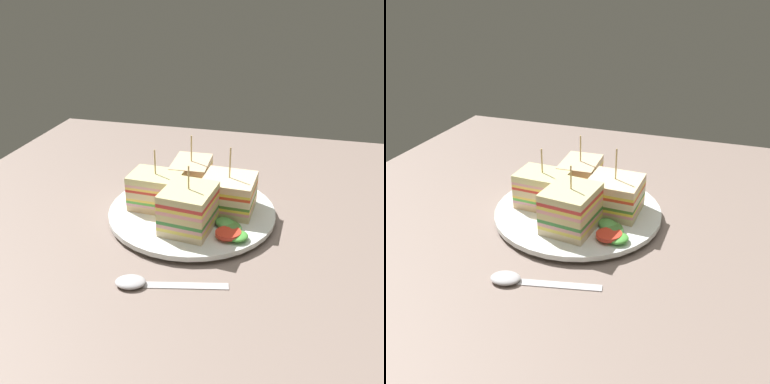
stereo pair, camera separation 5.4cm
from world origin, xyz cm
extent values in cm
cube|color=gray|center=(0.00, 0.00, -0.90)|extent=(90.57, 86.14, 1.80)
cylinder|color=white|center=(0.00, 0.00, 0.32)|extent=(16.46, 16.46, 0.65)
cylinder|color=white|center=(0.00, 0.00, 1.05)|extent=(26.55, 26.55, 0.79)
cube|color=beige|center=(0.95, -5.71, 1.96)|extent=(7.76, 8.68, 1.03)
cube|color=#B2844C|center=(1.41, -1.85, 1.96)|extent=(6.74, 1.10, 1.03)
cube|color=#ECD554|center=(0.95, -5.71, 2.75)|extent=(7.76, 8.68, 0.55)
cube|color=#E19F9A|center=(0.95, -5.71, 3.30)|extent=(7.76, 8.68, 0.55)
cube|color=#398339|center=(0.95, -5.71, 3.86)|extent=(7.76, 8.68, 0.55)
cube|color=#D7C17F|center=(0.95, -5.71, 4.65)|extent=(7.76, 8.68, 1.03)
cube|color=#9E7242|center=(1.41, -1.85, 4.65)|extent=(6.74, 1.10, 1.03)
cube|color=pink|center=(0.95, -5.71, 5.44)|extent=(7.76, 8.68, 0.55)
cube|color=#F2D652|center=(0.95, -5.71, 6.00)|extent=(7.76, 8.68, 0.55)
cube|color=red|center=(0.95, -5.71, 6.55)|extent=(7.76, 8.68, 0.55)
cube|color=beige|center=(0.95, -5.71, 7.34)|extent=(7.76, 8.68, 1.03)
cylinder|color=tan|center=(0.95, -5.71, 9.65)|extent=(0.24, 0.24, 3.58)
cube|color=beige|center=(5.64, 1.29, 2.00)|extent=(8.25, 7.81, 1.10)
cube|color=#9E7242|center=(1.76, 1.47, 2.00)|extent=(0.64, 7.33, 1.10)
cube|color=pink|center=(5.64, 1.29, 2.77)|extent=(8.25, 7.81, 0.45)
cube|color=yellow|center=(5.64, 1.29, 3.23)|extent=(8.25, 7.81, 0.45)
cube|color=#487E2E|center=(5.64, 1.29, 3.68)|extent=(8.25, 7.81, 0.45)
cube|color=beige|center=(5.64, 1.29, 4.46)|extent=(8.25, 7.81, 1.10)
cube|color=#B2844C|center=(1.76, 1.47, 4.46)|extent=(0.64, 7.33, 1.10)
cube|color=#DD4424|center=(5.64, 1.29, 5.24)|extent=(8.25, 7.81, 0.45)
cube|color=yellow|center=(5.64, 1.29, 5.69)|extent=(8.25, 7.81, 0.45)
cube|color=beige|center=(5.64, 1.29, 6.47)|extent=(8.25, 7.81, 1.10)
cylinder|color=tan|center=(5.64, 1.29, 9.49)|extent=(0.24, 0.24, 4.93)
cube|color=beige|center=(-1.53, 5.58, 2.00)|extent=(6.21, 8.12, 1.11)
cube|color=#9E7242|center=(-1.40, 1.70, 2.00)|extent=(5.84, 0.51, 1.11)
cube|color=#F4BD60|center=(-1.53, 5.58, 2.81)|extent=(6.21, 8.12, 0.50)
cube|color=#387C41|center=(-1.53, 5.58, 3.30)|extent=(6.21, 8.12, 0.50)
cube|color=pink|center=(-1.53, 5.58, 3.80)|extent=(6.21, 8.12, 0.50)
cube|color=beige|center=(-1.53, 5.58, 4.61)|extent=(6.21, 8.12, 1.11)
cube|color=#B2844C|center=(-1.40, 1.70, 4.61)|extent=(5.84, 0.51, 1.11)
cube|color=pink|center=(-1.53, 5.58, 5.41)|extent=(6.21, 8.12, 0.50)
cube|color=#F3CB52|center=(-1.53, 5.58, 5.91)|extent=(6.21, 8.12, 0.50)
cube|color=beige|center=(-1.53, 5.58, 6.72)|extent=(6.21, 8.12, 1.11)
cylinder|color=tan|center=(-1.53, 5.58, 9.50)|extent=(0.24, 0.24, 4.46)
cube|color=#EABF8E|center=(-5.76, -0.55, 1.97)|extent=(8.23, 6.36, 1.05)
cube|color=#B2844C|center=(-1.88, -0.75, 1.97)|extent=(0.62, 5.84, 1.05)
cube|color=pink|center=(-5.76, -0.55, 2.71)|extent=(8.23, 6.36, 0.43)
cube|color=#53AE41|center=(-5.76, -0.55, 3.14)|extent=(8.23, 6.36, 0.43)
cube|color=#EEC74E|center=(-5.76, -0.55, 3.57)|extent=(8.23, 6.36, 0.43)
cube|color=beige|center=(-5.76, -0.55, 4.31)|extent=(8.23, 6.36, 1.05)
cube|color=#B2844C|center=(-1.88, -0.75, 4.31)|extent=(0.62, 5.84, 1.05)
cube|color=red|center=(-5.76, -0.55, 5.05)|extent=(8.23, 6.36, 0.43)
cube|color=#FBCF55|center=(-5.76, -0.55, 5.47)|extent=(8.23, 6.36, 0.43)
cube|color=#EBA7A5|center=(-5.76, -0.55, 5.90)|extent=(8.23, 6.36, 0.43)
cube|color=beige|center=(-5.76, -0.55, 6.64)|extent=(8.23, 6.36, 1.05)
cylinder|color=tan|center=(-5.76, -0.55, 9.17)|extent=(0.24, 0.24, 4.00)
cylinder|color=#DDB85B|center=(-0.68, -0.13, 1.73)|extent=(4.57, 4.56, 0.89)
cylinder|color=#E3D77F|center=(-0.26, 1.21, 2.06)|extent=(4.90, 4.95, 1.10)
cylinder|color=#D6B768|center=(-0.62, -0.70, 2.91)|extent=(4.09, 4.09, 0.65)
ellipsoid|color=#53B042|center=(8.42, -7.11, 2.02)|extent=(4.38, 4.33, 1.22)
ellipsoid|color=#49843E|center=(7.53, -5.52, 1.98)|extent=(3.25, 3.75, 1.05)
ellipsoid|color=#4A843A|center=(6.92, -4.39, 1.97)|extent=(4.74, 4.78, 1.12)
ellipsoid|color=#55A64F|center=(6.16, -4.05, 2.04)|extent=(4.33, 4.22, 1.16)
cylinder|color=red|center=(7.08, -6.91, 2.14)|extent=(3.76, 3.75, 1.02)
cube|color=silver|center=(3.51, -17.05, 0.12)|extent=(10.81, 3.50, 0.25)
ellipsoid|color=silver|center=(-3.29, -18.54, 0.50)|extent=(4.40, 3.57, 1.00)
camera|label=1|loc=(14.76, -58.14, 35.03)|focal=40.08mm
camera|label=2|loc=(19.89, -56.59, 35.03)|focal=40.08mm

